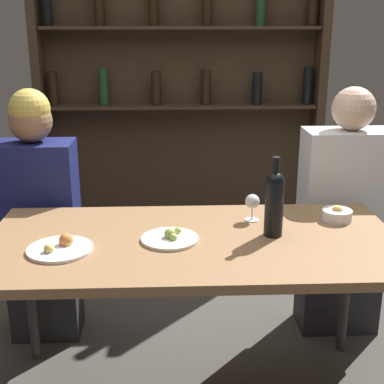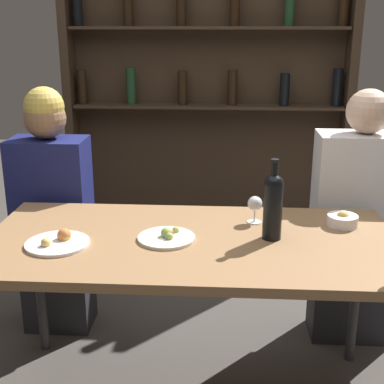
{
  "view_description": "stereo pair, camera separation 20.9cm",
  "coord_description": "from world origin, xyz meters",
  "px_view_note": "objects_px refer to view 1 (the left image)",
  "views": [
    {
      "loc": [
        -0.09,
        -1.88,
        1.51
      ],
      "look_at": [
        0.0,
        0.11,
        0.88
      ],
      "focal_mm": 50.0,
      "sensor_mm": 36.0,
      "label": 1
    },
    {
      "loc": [
        0.12,
        -1.87,
        1.51
      ],
      "look_at": [
        0.0,
        0.11,
        0.88
      ],
      "focal_mm": 50.0,
      "sensor_mm": 36.0,
      "label": 2
    }
  ],
  "objects_px": {
    "seated_person_left": "(40,222)",
    "food_plate_0": "(170,238)",
    "wine_bottle": "(274,201)",
    "wine_glass_1": "(252,203)",
    "seated_person_right": "(343,221)",
    "snack_bowl": "(337,215)",
    "food_plate_1": "(61,247)"
  },
  "relations": [
    {
      "from": "wine_glass_1",
      "to": "seated_person_right",
      "type": "distance_m",
      "value": 0.66
    },
    {
      "from": "snack_bowl",
      "to": "seated_person_left",
      "type": "height_order",
      "value": "seated_person_left"
    },
    {
      "from": "wine_bottle",
      "to": "food_plate_0",
      "type": "xyz_separation_m",
      "value": [
        -0.4,
        -0.03,
        -0.13
      ]
    },
    {
      "from": "food_plate_1",
      "to": "food_plate_0",
      "type": "bearing_deg",
      "value": 10.76
    },
    {
      "from": "seated_person_left",
      "to": "wine_bottle",
      "type": "bearing_deg",
      "value": -26.99
    },
    {
      "from": "food_plate_0",
      "to": "wine_bottle",
      "type": "bearing_deg",
      "value": 5.05
    },
    {
      "from": "wine_bottle",
      "to": "food_plate_1",
      "type": "height_order",
      "value": "wine_bottle"
    },
    {
      "from": "wine_glass_1",
      "to": "seated_person_right",
      "type": "xyz_separation_m",
      "value": [
        0.51,
        0.35,
        -0.23
      ]
    },
    {
      "from": "food_plate_0",
      "to": "wine_glass_1",
      "type": "bearing_deg",
      "value": 30.56
    },
    {
      "from": "food_plate_1",
      "to": "wine_glass_1",
      "type": "bearing_deg",
      "value": 20.54
    },
    {
      "from": "food_plate_0",
      "to": "snack_bowl",
      "type": "bearing_deg",
      "value": 14.84
    },
    {
      "from": "seated_person_left",
      "to": "snack_bowl",
      "type": "bearing_deg",
      "value": -15.76
    },
    {
      "from": "food_plate_0",
      "to": "seated_person_left",
      "type": "xyz_separation_m",
      "value": [
        -0.62,
        0.55,
        -0.14
      ]
    },
    {
      "from": "wine_bottle",
      "to": "snack_bowl",
      "type": "xyz_separation_m",
      "value": [
        0.3,
        0.15,
        -0.12
      ]
    },
    {
      "from": "wine_bottle",
      "to": "seated_person_left",
      "type": "bearing_deg",
      "value": 153.01
    },
    {
      "from": "wine_bottle",
      "to": "snack_bowl",
      "type": "bearing_deg",
      "value": 26.64
    },
    {
      "from": "wine_bottle",
      "to": "seated_person_right",
      "type": "relative_size",
      "value": 0.25
    },
    {
      "from": "food_plate_0",
      "to": "seated_person_left",
      "type": "bearing_deg",
      "value": 138.38
    },
    {
      "from": "seated_person_left",
      "to": "seated_person_right",
      "type": "bearing_deg",
      "value": 0.0
    },
    {
      "from": "wine_glass_1",
      "to": "seated_person_left",
      "type": "relative_size",
      "value": 0.09
    },
    {
      "from": "food_plate_1",
      "to": "seated_person_left",
      "type": "distance_m",
      "value": 0.68
    },
    {
      "from": "wine_bottle",
      "to": "seated_person_left",
      "type": "distance_m",
      "value": 1.17
    },
    {
      "from": "wine_glass_1",
      "to": "seated_person_right",
      "type": "bearing_deg",
      "value": 34.7
    },
    {
      "from": "seated_person_left",
      "to": "food_plate_0",
      "type": "bearing_deg",
      "value": -41.62
    },
    {
      "from": "food_plate_0",
      "to": "snack_bowl",
      "type": "height_order",
      "value": "snack_bowl"
    },
    {
      "from": "seated_person_left",
      "to": "food_plate_1",
      "type": "bearing_deg",
      "value": -70.12
    },
    {
      "from": "wine_glass_1",
      "to": "seated_person_left",
      "type": "xyz_separation_m",
      "value": [
        -0.96,
        0.35,
        -0.2
      ]
    },
    {
      "from": "seated_person_right",
      "to": "wine_glass_1",
      "type": "bearing_deg",
      "value": -145.3
    },
    {
      "from": "food_plate_0",
      "to": "seated_person_right",
      "type": "distance_m",
      "value": 1.03
    },
    {
      "from": "wine_glass_1",
      "to": "seated_person_left",
      "type": "height_order",
      "value": "seated_person_left"
    },
    {
      "from": "wine_glass_1",
      "to": "food_plate_0",
      "type": "distance_m",
      "value": 0.4
    },
    {
      "from": "food_plate_1",
      "to": "snack_bowl",
      "type": "relative_size",
      "value": 1.93
    }
  ]
}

